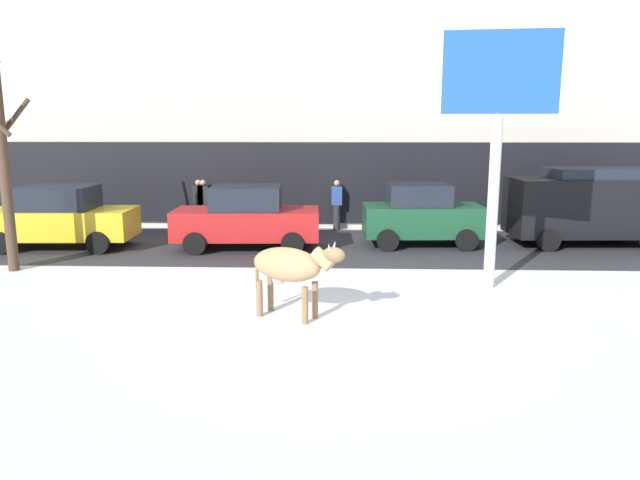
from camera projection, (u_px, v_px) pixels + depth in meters
name	position (u px, v px, depth m)	size (l,w,h in m)	color
ground_plane	(345.00, 336.00, 10.15)	(120.00, 120.00, 0.00)	white
road_strip	(344.00, 246.00, 17.70)	(60.00, 5.60, 0.01)	#333338
building_facade	(345.00, 48.00, 22.55)	(44.00, 6.10, 13.00)	beige
cow_tan	(290.00, 266.00, 10.95)	(1.89, 1.18, 1.54)	tan
billboard	(499.00, 89.00, 12.37)	(2.53, 0.45, 5.56)	silver
car_yellow_sedan	(61.00, 218.00, 17.31)	(4.28, 2.14, 1.84)	gold
car_red_sedan	(247.00, 218.00, 17.24)	(4.28, 2.14, 1.84)	red
car_darkgreen_hatchback	(421.00, 215.00, 17.70)	(3.58, 2.05, 1.86)	#194C2D
car_black_van	(589.00, 204.00, 17.71)	(4.68, 2.29, 2.32)	black
pedestrian_near_billboard	(337.00, 205.00, 20.28)	(0.36, 0.24, 1.73)	#282833
pedestrian_by_cars	(199.00, 204.00, 20.45)	(0.36, 0.24, 1.73)	#282833
pedestrian_far_left	(204.00, 204.00, 20.45)	(0.36, 0.24, 1.73)	#282833
bare_tree_left_lot	(5.00, 178.00, 14.34)	(1.05, 1.04, 4.31)	#4C3828
bare_tree_right_lot	(3.00, 161.00, 14.59)	(1.01, 1.31, 5.20)	#4C3828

